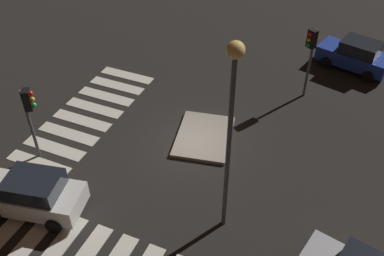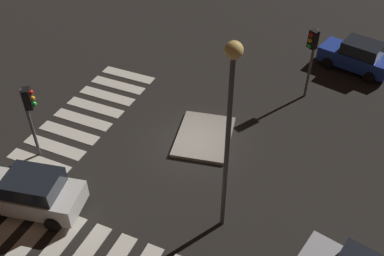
{
  "view_description": "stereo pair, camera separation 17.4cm",
  "coord_description": "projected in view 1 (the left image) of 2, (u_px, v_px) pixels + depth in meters",
  "views": [
    {
      "loc": [
        14.54,
        6.31,
        14.11
      ],
      "look_at": [
        0.0,
        0.0,
        1.0
      ],
      "focal_mm": 41.35,
      "sensor_mm": 36.0,
      "label": 1
    },
    {
      "loc": [
        14.47,
        6.47,
        14.11
      ],
      "look_at": [
        0.0,
        0.0,
        1.0
      ],
      "focal_mm": 41.35,
      "sensor_mm": 36.0,
      "label": 2
    }
  ],
  "objects": [
    {
      "name": "street_lamp",
      "position": [
        231.0,
        114.0,
        14.09
      ],
      "size": [
        0.56,
        0.56,
        8.08
      ],
      "color": "#47474C",
      "rests_on": "ground"
    },
    {
      "name": "ground_plane",
      "position": [
        192.0,
        144.0,
        21.21
      ],
      "size": [
        80.0,
        80.0,
        0.0
      ],
      "primitive_type": "plane",
      "color": "black"
    },
    {
      "name": "car_blue",
      "position": [
        355.0,
        55.0,
        25.93
      ],
      "size": [
        2.72,
        4.42,
        1.81
      ],
      "rotation": [
        0.0,
        0.0,
        -1.82
      ],
      "color": "#1E389E",
      "rests_on": "ground"
    },
    {
      "name": "traffic_light_east",
      "position": [
        29.0,
        107.0,
        18.82
      ],
      "size": [
        0.54,
        0.53,
        3.68
      ],
      "rotation": [
        0.0,
        0.0,
        2.09
      ],
      "color": "#47474C",
      "rests_on": "ground"
    },
    {
      "name": "car_white",
      "position": [
        32.0,
        194.0,
        17.56
      ],
      "size": [
        2.59,
        4.4,
        1.82
      ],
      "rotation": [
        0.0,
        0.0,
        -1.36
      ],
      "color": "silver",
      "rests_on": "ground"
    },
    {
      "name": "crosswalk_near",
      "position": [
        88.0,
        114.0,
        23.01
      ],
      "size": [
        8.75,
        3.2,
        0.02
      ],
      "color": "silver",
      "rests_on": "ground"
    },
    {
      "name": "traffic_light_west",
      "position": [
        311.0,
        47.0,
        22.34
      ],
      "size": [
        0.53,
        0.54,
        4.0
      ],
      "rotation": [
        0.0,
        0.0,
        -0.58
      ],
      "color": "#47474C",
      "rests_on": "ground"
    },
    {
      "name": "traffic_island",
      "position": [
        204.0,
        136.0,
        21.5
      ],
      "size": [
        3.87,
        3.2,
        0.18
      ],
      "color": "gray",
      "rests_on": "ground"
    }
  ]
}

